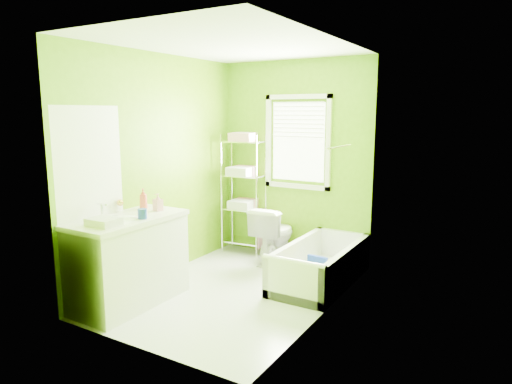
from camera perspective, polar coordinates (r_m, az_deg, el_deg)
The scene contains 9 objects.
ground at distance 5.14m, azimuth -2.56°, elevation -12.19°, with size 2.90×2.90×0.00m, color silver.
room_envelope at distance 4.77m, azimuth -2.70°, elevation 5.27°, with size 2.14×2.94×2.62m.
window at distance 5.99m, azimuth 5.24°, elevation 6.85°, with size 0.92×0.05×1.22m.
door at distance 4.80m, azimuth -19.78°, elevation -1.88°, with size 0.09×0.80×2.00m.
right_wall_decor at distance 4.31m, azimuth 8.80°, elevation 1.61°, with size 0.04×1.48×1.17m.
bathtub at distance 5.35m, azimuth 7.96°, elevation -9.62°, with size 0.69×1.49×0.48m.
toilet at distance 5.95m, azimuth 2.25°, elevation -5.28°, with size 0.41×0.73×0.74m, color white.
vanity at distance 4.84m, azimuth -15.64°, elevation -7.95°, with size 0.62×1.20×1.13m.
wire_shelf_unit at distance 6.26m, azimuth -1.44°, elevation 1.52°, with size 0.59×0.48×1.66m.
Camera 1 is at (2.61, -3.98, 1.94)m, focal length 32.00 mm.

